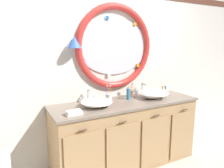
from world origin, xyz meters
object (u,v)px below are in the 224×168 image
object	(u,v)px
sink_basin_right	(153,93)
soap_dispenser	(128,94)
toiletry_basket	(164,91)
toothbrush_holder_left	(109,97)
sink_basin_left	(97,102)
folded_hand_towel	(74,113)
toothbrush_holder_right	(131,93)

from	to	relation	value
sink_basin_right	soap_dispenser	xyz separation A→B (m)	(-0.34, 0.11, 0.01)
toiletry_basket	toothbrush_holder_left	bearing A→B (deg)	179.56
soap_dispenser	toiletry_basket	world-z (taller)	soap_dispenser
sink_basin_left	folded_hand_towel	xyz separation A→B (m)	(-0.34, -0.16, -0.03)
sink_basin_left	toiletry_basket	distance (m)	1.23
toothbrush_holder_left	folded_hand_towel	xyz separation A→B (m)	(-0.60, -0.35, -0.03)
folded_hand_towel	sink_basin_right	bearing A→B (deg)	7.58
soap_dispenser	toothbrush_holder_left	bearing A→B (deg)	163.87
toothbrush_holder_right	toiletry_basket	xyz separation A→B (m)	(0.59, -0.03, -0.02)
toothbrush_holder_left	folded_hand_towel	bearing A→B (deg)	-149.81
sink_basin_left	folded_hand_towel	world-z (taller)	sink_basin_left
soap_dispenser	sink_basin_left	bearing A→B (deg)	-167.99
folded_hand_towel	toiletry_basket	size ratio (longest dim) A/B	1.31
soap_dispenser	folded_hand_towel	distance (m)	0.90
toothbrush_holder_right	toiletry_basket	world-z (taller)	toothbrush_holder_right
soap_dispenser	toiletry_basket	size ratio (longest dim) A/B	1.35
sink_basin_right	toothbrush_holder_left	bearing A→B (deg)	162.74
toothbrush_holder_left	folded_hand_towel	distance (m)	0.69
sink_basin_right	toothbrush_holder_right	xyz separation A→B (m)	(-0.24, 0.21, -0.01)
toiletry_basket	soap_dispenser	bearing A→B (deg)	-174.32
toothbrush_holder_left	toothbrush_holder_right	distance (m)	0.37
sink_basin_right	folded_hand_towel	bearing A→B (deg)	-172.42
toothbrush_holder_left	toiletry_basket	bearing A→B (deg)	-0.44
folded_hand_towel	toiletry_basket	world-z (taller)	toiletry_basket
toothbrush_holder_right	toiletry_basket	bearing A→B (deg)	-2.81
toothbrush_holder_left	toothbrush_holder_right	xyz separation A→B (m)	(0.37, 0.02, 0.00)
sink_basin_left	sink_basin_right	xyz separation A→B (m)	(0.86, -0.00, 0.01)
sink_basin_right	toiletry_basket	size ratio (longest dim) A/B	3.16
toothbrush_holder_left	toiletry_basket	xyz separation A→B (m)	(0.95, -0.01, -0.02)
sink_basin_left	folded_hand_towel	distance (m)	0.37
toothbrush_holder_right	sink_basin_left	bearing A→B (deg)	-161.57
soap_dispenser	folded_hand_towel	xyz separation A→B (m)	(-0.86, -0.27, -0.06)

